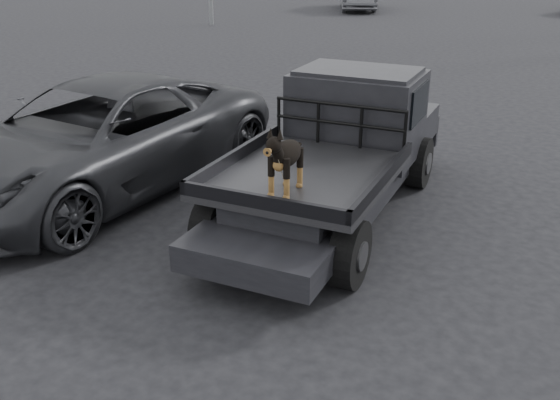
% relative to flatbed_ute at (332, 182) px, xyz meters
% --- Properties ---
extents(ground, '(120.00, 120.00, 0.00)m').
position_rel_flatbed_ute_xyz_m(ground, '(-0.56, -1.87, -0.46)').
color(ground, black).
rests_on(ground, ground).
extents(flatbed_ute, '(2.00, 5.40, 0.92)m').
position_rel_flatbed_ute_xyz_m(flatbed_ute, '(0.00, 0.00, 0.00)').
color(flatbed_ute, black).
rests_on(flatbed_ute, ground).
extents(ute_cab, '(1.72, 1.30, 0.88)m').
position_rel_flatbed_ute_xyz_m(ute_cab, '(0.00, 0.95, 0.90)').
color(ute_cab, black).
rests_on(ute_cab, flatbed_ute).
extents(headache_rack, '(1.80, 0.08, 0.55)m').
position_rel_flatbed_ute_xyz_m(headache_rack, '(0.00, 0.20, 0.74)').
color(headache_rack, black).
rests_on(headache_rack, flatbed_ute).
extents(dog, '(0.32, 0.60, 0.74)m').
position_rel_flatbed_ute_xyz_m(dog, '(0.03, -1.59, 0.83)').
color(dog, black).
rests_on(dog, flatbed_ute).
extents(parked_suv, '(3.30, 5.97, 1.58)m').
position_rel_flatbed_ute_xyz_m(parked_suv, '(-3.41, -0.56, 0.33)').
color(parked_suv, '#2A2B2F').
rests_on(parked_suv, ground).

